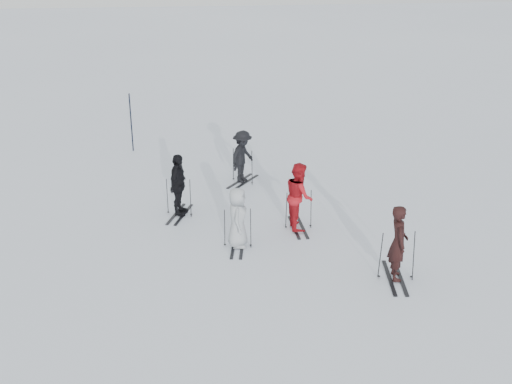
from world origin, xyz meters
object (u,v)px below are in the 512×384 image
skier_grey (238,218)px  skier_uphill_left (178,186)px  skier_near_dark (398,244)px  piste_marker (131,123)px  skier_red (299,197)px  skier_uphill_far (243,157)px

skier_grey → skier_uphill_left: (-1.55, 2.29, 0.11)m
skier_near_dark → skier_uphill_left: (-5.22, 4.45, -0.01)m
skier_uphill_left → piste_marker: (-1.75, 6.31, 0.19)m
skier_near_dark → skier_uphill_left: size_ratio=1.02×
skier_near_dark → skier_grey: skier_near_dark is taller
skier_red → skier_uphill_far: skier_red is taller
skier_uphill_left → skier_grey: bearing=-126.5°
skier_red → skier_uphill_left: size_ratio=1.03×
skier_near_dark → skier_uphill_far: bearing=32.1°
skier_red → skier_uphill_left: bearing=67.7°
skier_near_dark → skier_grey: size_ratio=1.15×
skier_uphill_left → skier_uphill_far: skier_uphill_left is taller
skier_grey → skier_uphill_far: size_ratio=0.94×
piste_marker → skier_uphill_far: bearing=-44.6°
skier_uphill_far → piste_marker: (-3.89, 3.83, 0.24)m
piste_marker → skier_red: bearing=-56.1°
skier_grey → piste_marker: size_ratio=0.74×
skier_grey → skier_uphill_far: skier_uphill_far is taller
skier_uphill_far → piste_marker: bearing=81.8°
skier_uphill_left → skier_red: bearing=-91.9°
skier_uphill_left → piste_marker: size_ratio=0.83×
skier_red → piste_marker: piste_marker is taller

